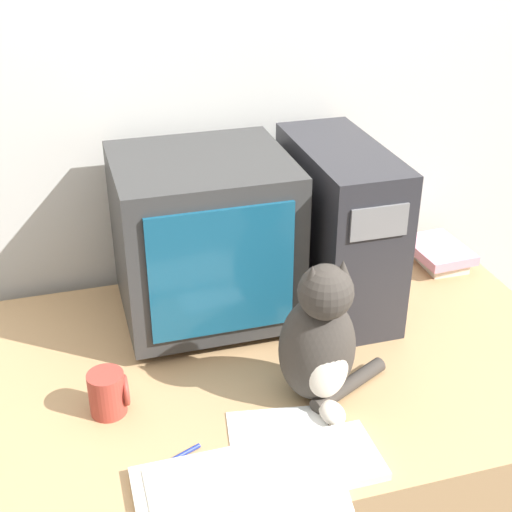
{
  "coord_description": "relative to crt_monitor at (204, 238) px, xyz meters",
  "views": [
    {
      "loc": [
        -0.46,
        -0.85,
        1.74
      ],
      "look_at": [
        -0.06,
        0.5,
        0.98
      ],
      "focal_mm": 50.0,
      "sensor_mm": 36.0,
      "label": 1
    }
  ],
  "objects": [
    {
      "name": "pen",
      "position": [
        -0.2,
        -0.51,
        -0.22
      ],
      "size": [
        0.15,
        0.07,
        0.01
      ],
      "color": "navy",
      "rests_on": "desk"
    },
    {
      "name": "crt_monitor",
      "position": [
        0.0,
        0.0,
        0.0
      ],
      "size": [
        0.42,
        0.39,
        0.43
      ],
      "color": "#333333",
      "rests_on": "desk"
    },
    {
      "name": "wall_back",
      "position": [
        0.14,
        0.28,
        0.31
      ],
      "size": [
        7.0,
        0.05,
        2.5
      ],
      "color": "silver",
      "rests_on": "ground_plane"
    },
    {
      "name": "book_stack",
      "position": [
        0.72,
        0.07,
        -0.19
      ],
      "size": [
        0.16,
        0.21,
        0.06
      ],
      "color": "beige",
      "rests_on": "desk"
    },
    {
      "name": "mug",
      "position": [
        -0.28,
        -0.32,
        -0.17
      ],
      "size": [
        0.08,
        0.08,
        0.1
      ],
      "color": "#9E382D",
      "rests_on": "desk"
    },
    {
      "name": "keyboard",
      "position": [
        -0.03,
        -0.59,
        -0.21
      ],
      "size": [
        0.48,
        0.16,
        0.02
      ],
      "color": "silver",
      "rests_on": "desk"
    },
    {
      "name": "paper_sheet",
      "position": [
        0.03,
        -0.56,
        -0.22
      ],
      "size": [
        0.25,
        0.33,
        0.0
      ],
      "color": "white",
      "rests_on": "desk"
    },
    {
      "name": "computer_tower",
      "position": [
        0.35,
        -0.02,
        -0.01
      ],
      "size": [
        0.2,
        0.46,
        0.43
      ],
      "color": "#28282D",
      "rests_on": "desk"
    },
    {
      "name": "cat",
      "position": [
        0.16,
        -0.4,
        -0.07
      ],
      "size": [
        0.27,
        0.21,
        0.35
      ],
      "rotation": [
        0.0,
        0.0,
        0.07
      ],
      "color": "#38332D",
      "rests_on": "desk"
    },
    {
      "name": "desk",
      "position": [
        0.14,
        -0.24,
        -0.58
      ],
      "size": [
        1.39,
        0.91,
        0.72
      ],
      "color": "tan",
      "rests_on": "ground_plane"
    }
  ]
}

